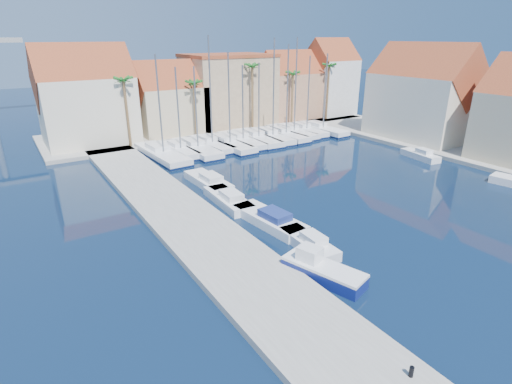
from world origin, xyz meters
The scene contains 34 objects.
ground centered at (0.00, 0.00, 0.00)m, with size 260.00×260.00×0.00m, color #081A32.
quay_west centered at (-9.00, 13.50, 0.25)m, with size 6.00×77.00×0.50m, color gray.
shore_north centered at (10.00, 48.00, 0.25)m, with size 54.00×16.00×0.50m, color gray.
shore_east centered at (32.00, 15.00, 0.25)m, with size 12.00×60.00×0.50m, color gray.
bollard centered at (-7.25, -5.11, 0.77)m, with size 0.21×0.21×0.53m, color black.
fishing_boat centered at (-4.91, 3.56, 0.64)m, with size 3.36×5.79×1.92m.
motorboat_west_0 centered at (-3.10, 6.94, 0.51)m, with size 2.01×5.53×1.40m.
motorboat_west_1 centered at (-3.20, 11.93, 0.51)m, with size 3.10×7.58×1.40m.
motorboat_west_2 centered at (-4.00, 17.58, 0.51)m, with size 2.47×6.87×1.40m.
motorboat_west_3 centered at (-3.36, 23.08, 0.51)m, with size 2.47×7.23×1.40m.
motorboat_east_1 centered at (23.99, 17.32, 0.51)m, with size 2.49×5.53×1.40m.
sailboat_0 centered at (-3.91, 35.59, 0.56)m, with size 3.76×11.99×12.78m.
sailboat_1 centered at (-1.31, 35.97, 0.59)m, with size 2.75×8.87×11.20m.
sailboat_2 centered at (1.01, 35.69, 0.56)m, with size 2.99×11.12×11.22m.
sailboat_3 centered at (3.60, 36.58, 0.62)m, with size 3.38×10.06×14.85m.
sailboat_4 centered at (5.75, 35.42, 0.58)m, with size 3.40×10.97×12.78m.
sailboat_5 centered at (8.36, 36.15, 0.56)m, with size 2.98×10.67×11.08m.
sailboat_6 centered at (11.03, 36.13, 0.56)m, with size 3.44×11.22×11.29m.
sailboat_7 centered at (13.40, 35.82, 0.61)m, with size 3.37×10.29×14.55m.
sailboat_8 centered at (15.76, 35.74, 0.60)m, with size 2.90×10.02×13.70m.
sailboat_9 centered at (17.84, 36.48, 0.61)m, with size 3.18×10.34×14.63m.
sailboat_10 centered at (20.40, 36.38, 0.59)m, with size 2.67×9.37×11.99m.
sailboat_11 centered at (23.08, 35.64, 0.58)m, with size 3.31×10.48×12.27m.
building_0 centered at (-10.00, 47.00, 6.52)m, with size 12.30×9.00×13.50m.
building_1 centered at (2.00, 47.00, 5.30)m, with size 10.30×8.00×11.00m.
building_2 centered at (13.00, 48.00, 6.26)m, with size 14.20×10.20×11.50m.
building_3 centered at (25.00, 47.00, 5.86)m, with size 10.30×8.00×12.00m.
building_4 centered at (34.00, 46.00, 6.97)m, with size 8.30×8.00×14.00m.
building_6 centered at (32.00, 24.00, 6.52)m, with size 9.00×14.30×13.50m.
palm_0 centered at (-6.00, 42.00, 9.08)m, with size 2.60×2.60×10.15m.
palm_1 centered at (4.00, 42.00, 8.14)m, with size 2.60×2.60×9.15m.
palm_2 centered at (14.00, 42.00, 10.02)m, with size 2.60×2.60×11.15m.
palm_3 centered at (22.00, 42.00, 8.61)m, with size 2.60×2.60×9.65m.
palm_4 centered at (30.00, 42.00, 9.55)m, with size 2.60×2.60×10.65m.
Camera 1 is at (-20.43, -12.85, 14.71)m, focal length 28.00 mm.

